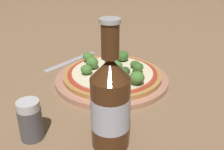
# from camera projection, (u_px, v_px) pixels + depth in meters

# --- Properties ---
(ground_plane) EXTENTS (3.00, 3.00, 0.00)m
(ground_plane) POSITION_uv_depth(u_px,v_px,m) (117.00, 79.00, 0.66)
(ground_plane) COLOR #846647
(plate) EXTENTS (0.28, 0.28, 0.01)m
(plate) POSITION_uv_depth(u_px,v_px,m) (112.00, 79.00, 0.65)
(plate) COLOR tan
(plate) RESTS_ON ground_plane
(pizza) EXTENTS (0.24, 0.24, 0.01)m
(pizza) POSITION_uv_depth(u_px,v_px,m) (113.00, 74.00, 0.64)
(pizza) COLOR #B77F42
(pizza) RESTS_ON plate
(broccoli_floret_0) EXTENTS (0.03, 0.03, 0.03)m
(broccoli_floret_0) POSITION_uv_depth(u_px,v_px,m) (123.00, 56.00, 0.69)
(broccoli_floret_0) COLOR #7A9E5B
(broccoli_floret_0) RESTS_ON pizza
(broccoli_floret_1) EXTENTS (0.03, 0.03, 0.03)m
(broccoli_floret_1) POSITION_uv_depth(u_px,v_px,m) (88.00, 57.00, 0.68)
(broccoli_floret_1) COLOR #7A9E5B
(broccoli_floret_1) RESTS_ON pizza
(broccoli_floret_2) EXTENTS (0.02, 0.02, 0.03)m
(broccoli_floret_2) POSITION_uv_depth(u_px,v_px,m) (125.00, 71.00, 0.60)
(broccoli_floret_2) COLOR #7A9E5B
(broccoli_floret_2) RESTS_ON pizza
(broccoli_floret_3) EXTENTS (0.03, 0.03, 0.03)m
(broccoli_floret_3) POSITION_uv_depth(u_px,v_px,m) (107.00, 76.00, 0.58)
(broccoli_floret_3) COLOR #7A9E5B
(broccoli_floret_3) RESTS_ON pizza
(broccoli_floret_4) EXTENTS (0.03, 0.03, 0.03)m
(broccoli_floret_4) POSITION_uv_depth(u_px,v_px,m) (138.00, 67.00, 0.62)
(broccoli_floret_4) COLOR #7A9E5B
(broccoli_floret_4) RESTS_ON pizza
(broccoli_floret_5) EXTENTS (0.03, 0.03, 0.02)m
(broccoli_floret_5) POSITION_uv_depth(u_px,v_px,m) (86.00, 69.00, 0.62)
(broccoli_floret_5) COLOR #7A9E5B
(broccoli_floret_5) RESTS_ON pizza
(broccoli_floret_6) EXTENTS (0.02, 0.02, 0.02)m
(broccoli_floret_6) POSITION_uv_depth(u_px,v_px,m) (110.00, 60.00, 0.67)
(broccoli_floret_6) COLOR #7A9E5B
(broccoli_floret_6) RESTS_ON pizza
(broccoli_floret_7) EXTENTS (0.03, 0.03, 0.03)m
(broccoli_floret_7) POSITION_uv_depth(u_px,v_px,m) (92.00, 63.00, 0.65)
(broccoli_floret_7) COLOR #7A9E5B
(broccoli_floret_7) RESTS_ON pizza
(broccoli_floret_8) EXTENTS (0.03, 0.03, 0.03)m
(broccoli_floret_8) POSITION_uv_depth(u_px,v_px,m) (117.00, 66.00, 0.63)
(broccoli_floret_8) COLOR #7A9E5B
(broccoli_floret_8) RESTS_ON pizza
(broccoli_floret_9) EXTENTS (0.02, 0.02, 0.02)m
(broccoli_floret_9) POSITION_uv_depth(u_px,v_px,m) (135.00, 64.00, 0.65)
(broccoli_floret_9) COLOR #7A9E5B
(broccoli_floret_9) RESTS_ON pizza
(broccoli_floret_10) EXTENTS (0.03, 0.03, 0.03)m
(broccoli_floret_10) POSITION_uv_depth(u_px,v_px,m) (137.00, 78.00, 0.57)
(broccoli_floret_10) COLOR #7A9E5B
(broccoli_floret_10) RESTS_ON pizza
(beer_bottle) EXTENTS (0.06, 0.06, 0.21)m
(beer_bottle) POSITION_uv_depth(u_px,v_px,m) (110.00, 103.00, 0.41)
(beer_bottle) COLOR #472814
(beer_bottle) RESTS_ON ground_plane
(pepper_shaker) EXTENTS (0.04, 0.04, 0.07)m
(pepper_shaker) POSITION_uv_depth(u_px,v_px,m) (30.00, 120.00, 0.44)
(pepper_shaker) COLOR #4C4C51
(pepper_shaker) RESTS_ON ground_plane
(fork) EXTENTS (0.06, 0.19, 0.00)m
(fork) POSITION_uv_depth(u_px,v_px,m) (71.00, 61.00, 0.76)
(fork) COLOR #B2B2B7
(fork) RESTS_ON ground_plane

